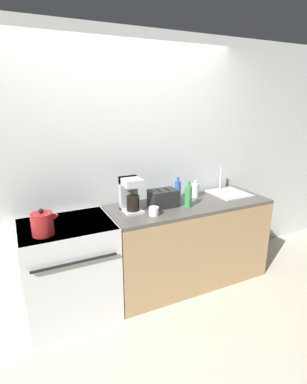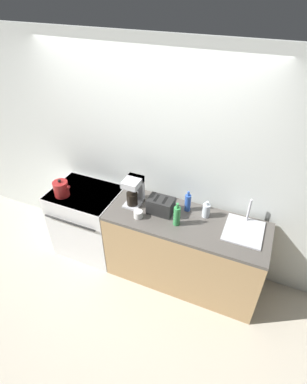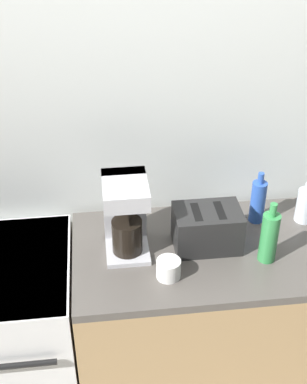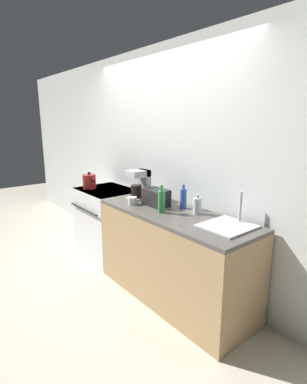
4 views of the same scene
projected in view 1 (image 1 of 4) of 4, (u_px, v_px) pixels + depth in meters
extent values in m
plane|color=beige|center=(150.00, 312.00, 2.87)|extent=(12.00, 12.00, 0.00)
cube|color=silver|center=(121.00, 165.00, 3.09)|extent=(8.00, 0.05, 2.60)
cube|color=silver|center=(70.00, 270.00, 2.73)|extent=(0.80, 0.63, 0.91)
cube|color=black|center=(66.00, 225.00, 2.60)|extent=(0.78, 0.62, 0.02)
cylinder|color=black|center=(46.00, 234.00, 2.41)|extent=(0.20, 0.20, 0.01)
cylinder|color=black|center=(90.00, 226.00, 2.56)|extent=(0.20, 0.20, 0.01)
cylinder|color=black|center=(42.00, 223.00, 2.64)|extent=(0.20, 0.20, 0.01)
cylinder|color=black|center=(83.00, 216.00, 2.79)|extent=(0.20, 0.20, 0.01)
cylinder|color=black|center=(76.00, 263.00, 2.36)|extent=(0.68, 0.02, 0.02)
cube|color=tan|center=(188.00, 244.00, 3.27)|extent=(1.73, 0.64, 0.88)
cube|color=#514C47|center=(190.00, 204.00, 3.14)|extent=(1.73, 0.64, 0.04)
cylinder|color=maroon|center=(42.00, 224.00, 2.36)|extent=(0.17, 0.17, 0.18)
sphere|color=black|center=(41.00, 211.00, 2.33)|extent=(0.04, 0.04, 0.04)
cylinder|color=maroon|center=(53.00, 218.00, 2.39)|extent=(0.10, 0.03, 0.08)
cube|color=black|center=(163.00, 198.00, 3.00)|extent=(0.27, 0.18, 0.17)
cube|color=black|center=(159.00, 191.00, 2.96)|extent=(0.03, 0.13, 0.01)
cube|color=black|center=(167.00, 190.00, 3.00)|extent=(0.03, 0.13, 0.01)
cube|color=#B7B7BC|center=(132.00, 210.00, 2.89)|extent=(0.18, 0.23, 0.02)
cube|color=#B7B7BC|center=(128.00, 193.00, 2.92)|extent=(0.18, 0.06, 0.33)
cube|color=#B7B7BC|center=(131.00, 182.00, 2.81)|extent=(0.18, 0.23, 0.07)
cylinder|color=black|center=(133.00, 203.00, 2.85)|extent=(0.12, 0.12, 0.14)
cube|color=#B7B7BC|center=(229.00, 193.00, 3.43)|extent=(0.38, 0.42, 0.01)
cylinder|color=silver|center=(221.00, 179.00, 3.54)|extent=(0.02, 0.02, 0.28)
cylinder|color=#338C47|center=(188.00, 197.00, 2.99)|extent=(0.07, 0.07, 0.22)
cylinder|color=#338C47|center=(189.00, 183.00, 2.95)|extent=(0.03, 0.03, 0.05)
cylinder|color=silver|center=(195.00, 190.00, 3.30)|extent=(0.08, 0.08, 0.15)
cylinder|color=silver|center=(196.00, 182.00, 3.28)|extent=(0.03, 0.03, 0.04)
cylinder|color=#2D56B7|center=(178.00, 190.00, 3.23)|extent=(0.07, 0.07, 0.20)
cylinder|color=#2D56B7|center=(178.00, 179.00, 3.19)|extent=(0.03, 0.03, 0.05)
cylinder|color=white|center=(154.00, 211.00, 2.79)|extent=(0.10, 0.10, 0.08)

